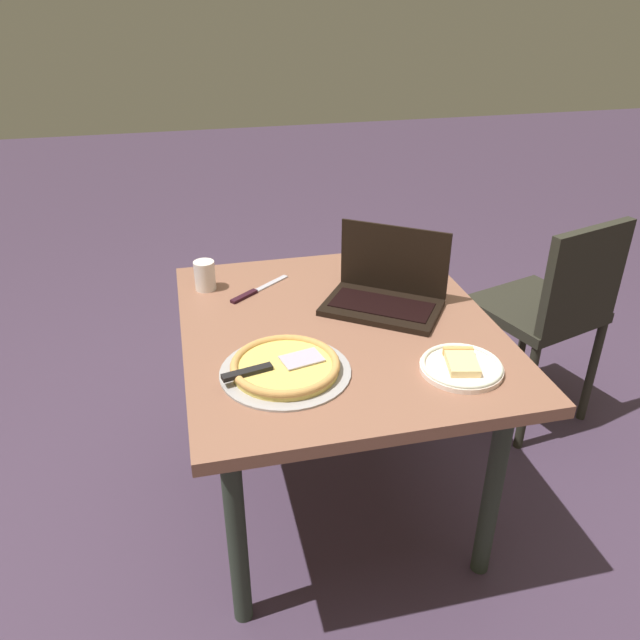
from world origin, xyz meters
TOP-DOWN VIEW (x-y plane):
  - ground_plane at (0.00, 0.00)m, footprint 12.00×12.00m
  - dining_table at (0.00, 0.00)m, footprint 1.01×0.89m
  - laptop at (-0.09, 0.17)m, footprint 0.37×0.40m
  - pizza_plate at (0.30, 0.25)m, footprint 0.21×0.21m
  - pizza_tray at (0.21, -0.20)m, footprint 0.34×0.34m
  - table_knife at (-0.26, -0.21)m, footprint 0.17×0.21m
  - drink_cup at (-0.32, -0.36)m, footprint 0.07×0.07m
  - chair_near at (-0.28, 0.89)m, footprint 0.49×0.49m

SIDE VIEW (x-z plane):
  - ground_plane at x=0.00m, z-range 0.00..0.00m
  - chair_near at x=-0.28m, z-range 0.08..0.94m
  - dining_table at x=0.00m, z-range 0.27..0.97m
  - table_knife at x=-0.26m, z-range 0.70..0.71m
  - pizza_plate at x=0.30m, z-range 0.70..0.73m
  - pizza_tray at x=0.21m, z-range 0.70..0.74m
  - drink_cup at x=-0.32m, z-range 0.70..0.80m
  - laptop at x=-0.09m, z-range 0.64..0.87m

